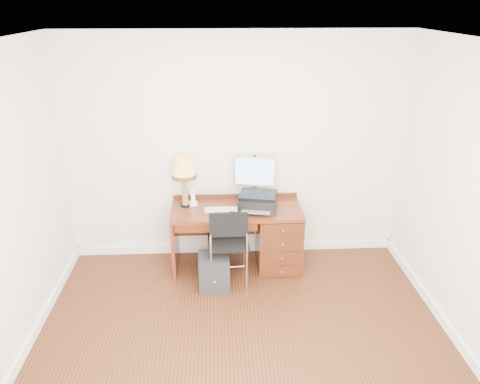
{
  "coord_description": "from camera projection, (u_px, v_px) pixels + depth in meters",
  "views": [
    {
      "loc": [
        -0.22,
        -3.51,
        3.0
      ],
      "look_at": [
        0.03,
        1.2,
        1.04
      ],
      "focal_mm": 35.0,
      "sensor_mm": 36.0,
      "label": 1
    }
  ],
  "objects": [
    {
      "name": "chair",
      "position": [
        228.0,
        239.0,
        5.07
      ],
      "size": [
        0.46,
        0.46,
        0.96
      ],
      "rotation": [
        0.0,
        0.0,
        0.01
      ],
      "color": "black",
      "rests_on": "ground"
    },
    {
      "name": "equipment_box",
      "position": [
        214.0,
        271.0,
        5.19
      ],
      "size": [
        0.34,
        0.34,
        0.39
      ],
      "primitive_type": "cube",
      "rotation": [
        0.0,
        0.0,
        0.03
      ],
      "color": "black",
      "rests_on": "ground"
    },
    {
      "name": "mouse_pad",
      "position": [
        238.0,
        212.0,
        5.3
      ],
      "size": [
        0.2,
        0.2,
        0.04
      ],
      "color": "black",
      "rests_on": "desk"
    },
    {
      "name": "desk",
      "position": [
        264.0,
        234.0,
        5.55
      ],
      "size": [
        1.5,
        0.67,
        0.75
      ],
      "color": "#642B15",
      "rests_on": "ground"
    },
    {
      "name": "room_shell",
      "position": [
        240.0,
        298.0,
        4.96
      ],
      "size": [
        4.0,
        4.0,
        4.0
      ],
      "color": "silver",
      "rests_on": "ground"
    },
    {
      "name": "pen_cup",
      "position": [
        259.0,
        200.0,
        5.5
      ],
      "size": [
        0.07,
        0.07,
        0.09
      ],
      "primitive_type": "cylinder",
      "color": "black",
      "rests_on": "desk"
    },
    {
      "name": "phone",
      "position": [
        193.0,
        201.0,
        5.47
      ],
      "size": [
        0.11,
        0.11,
        0.19
      ],
      "rotation": [
        0.0,
        0.0,
        0.22
      ],
      "color": "white",
      "rests_on": "desk"
    },
    {
      "name": "leg_lamp",
      "position": [
        184.0,
        170.0,
        5.3
      ],
      "size": [
        0.29,
        0.29,
        0.6
      ],
      "color": "black",
      "rests_on": "desk"
    },
    {
      "name": "monitor",
      "position": [
        254.0,
        174.0,
        5.45
      ],
      "size": [
        0.49,
        0.19,
        0.56
      ],
      "rotation": [
        0.0,
        0.0,
        -0.19
      ],
      "color": "silver",
      "rests_on": "desk"
    },
    {
      "name": "keyboard",
      "position": [
        222.0,
        209.0,
        5.36
      ],
      "size": [
        0.41,
        0.12,
        0.02
      ],
      "primitive_type": "cube",
      "rotation": [
        0.0,
        0.0,
        -0.0
      ],
      "color": "white",
      "rests_on": "desk"
    },
    {
      "name": "ground",
      "position": [
        244.0,
        343.0,
        4.4
      ],
      "size": [
        4.0,
        4.0,
        0.0
      ],
      "primitive_type": "plane",
      "color": "#3A1B0D",
      "rests_on": "ground"
    },
    {
      "name": "printer",
      "position": [
        258.0,
        201.0,
        5.36
      ],
      "size": [
        0.49,
        0.41,
        0.19
      ],
      "rotation": [
        0.0,
        0.0,
        -0.2
      ],
      "color": "black",
      "rests_on": "desk"
    }
  ]
}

